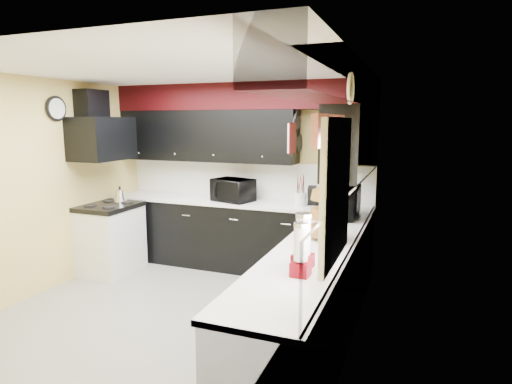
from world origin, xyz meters
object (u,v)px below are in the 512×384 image
Objects in this scene: kettle at (120,195)px; knife_block at (312,196)px; microwave at (339,202)px; toaster_oven at (233,190)px; utensil_crock at (300,199)px.

knife_block is at bearing 13.16° from kettle.
microwave is 0.71m from knife_block.
toaster_oven is 1.07m from knife_block.
knife_block is at bearing 38.45° from utensil_crock.
kettle is (-1.47, -0.47, -0.09)m from toaster_oven.
microwave is (1.51, -0.43, 0.02)m from toaster_oven.
microwave is at bearing 0.99° from toaster_oven.
toaster_oven is 3.13× the size of utensil_crock.
knife_block is (1.06, 0.12, -0.03)m from toaster_oven.
utensil_crock is 2.46m from kettle.
kettle is (-2.98, -0.04, -0.11)m from microwave.
toaster_oven is 0.85× the size of microwave.
toaster_oven reaches higher than utensil_crock.
toaster_oven is at bearing -178.72° from utensil_crock.
knife_block is 2.60m from kettle.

